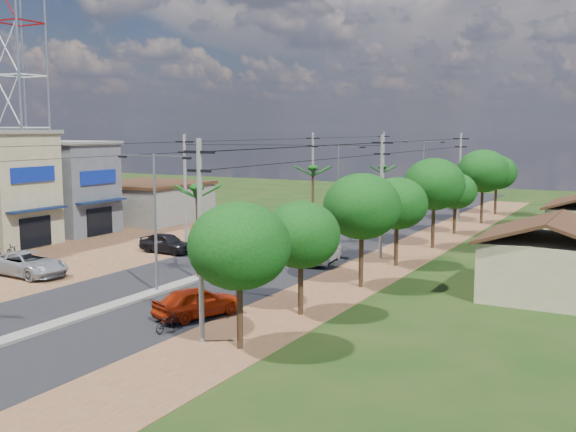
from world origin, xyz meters
name	(u,v)px	position (x,y,z in m)	size (l,w,h in m)	color
ground	(157,293)	(0.00, 0.00, 0.00)	(160.00, 160.00, 0.00)	black
road	(284,252)	(0.00, 15.00, 0.02)	(12.00, 110.00, 0.04)	black
median	(302,245)	(0.00, 18.00, 0.09)	(1.00, 90.00, 0.18)	#605E56
dirt_lot_west	(73,249)	(-15.00, 8.00, 0.02)	(18.00, 46.00, 0.04)	#56321D
dirt_shoulder_east	(388,262)	(8.50, 15.00, 0.01)	(5.00, 90.00, 0.03)	#56321D
shophouse_grey	(65,187)	(-21.98, 14.00, 4.16)	(9.00, 6.40, 8.30)	#484A4F
low_shed	(148,201)	(-21.00, 24.00, 1.97)	(10.40, 10.40, 3.95)	#605E56
telecom_tower	(19,21)	(-27.00, 14.00, 19.12)	(3.80, 3.80, 43.00)	gray
house_east_near	(553,255)	(20.00, 10.00, 2.39)	(7.60, 7.50, 4.60)	gray
tree_east_a	(239,246)	(9.50, -6.00, 4.49)	(4.40, 4.40, 6.37)	black
tree_east_b	(301,235)	(9.30, 0.00, 4.11)	(4.00, 4.00, 5.83)	black
tree_east_c	(362,206)	(9.70, 7.00, 4.86)	(4.60, 4.60, 6.83)	black
tree_east_d	(397,203)	(9.40, 14.00, 4.34)	(4.20, 4.20, 6.13)	black
tree_east_e	(434,184)	(9.60, 22.00, 5.09)	(4.80, 4.80, 7.14)	black
tree_east_f	(455,191)	(9.20, 30.00, 3.89)	(3.80, 3.80, 5.52)	black
tree_east_g	(483,171)	(9.80, 38.00, 5.24)	(5.00, 5.00, 7.38)	black
tree_east_h	(497,173)	(9.50, 46.00, 4.64)	(4.40, 4.40, 6.52)	black
palm_median_near	(197,192)	(0.00, 4.00, 5.54)	(2.00, 2.00, 6.15)	black
palm_median_mid	(313,172)	(0.00, 20.00, 5.90)	(2.00, 2.00, 6.55)	black
palm_median_far	(382,169)	(0.00, 36.00, 5.26)	(2.00, 2.00, 5.85)	black
streetlight_near	(155,211)	(0.00, 0.00, 4.79)	(5.10, 0.18, 8.00)	gray
streetlight_mid	(338,181)	(0.00, 25.00, 4.79)	(5.10, 0.18, 8.00)	gray
streetlight_far	(423,167)	(0.00, 50.00, 4.79)	(5.10, 0.18, 8.00)	gray
utility_pole_w_b	(185,189)	(-7.00, 12.00, 4.76)	(1.60, 0.24, 9.00)	#605E56
utility_pole_w_c	(313,173)	(-7.00, 34.00, 4.76)	(1.60, 0.24, 9.00)	#605E56
utility_pole_w_d	(383,164)	(-7.00, 55.00, 4.76)	(1.60, 0.24, 9.00)	#605E56
utility_pole_e_a	(200,236)	(7.50, -6.00, 4.76)	(1.60, 0.24, 9.00)	#605E56
utility_pole_e_b	(381,194)	(7.50, 16.00, 4.76)	(1.60, 0.24, 9.00)	#605E56
utility_pole_e_c	(460,175)	(7.50, 38.00, 4.76)	(1.60, 0.24, 9.00)	#605E56
car_red_near	(197,302)	(5.00, -2.93, 0.77)	(1.83, 4.54, 1.55)	#992208
car_silver_mid	(322,252)	(4.49, 12.42, 0.83)	(1.75, 5.01, 1.65)	#94979B
car_white_far	(317,217)	(-4.37, 29.81, 0.67)	(1.89, 4.64, 1.35)	#ABAAA6
car_parked_silver	(29,264)	(-10.13, -0.39, 0.78)	(2.60, 5.64, 1.57)	#94979B
car_parked_dark	(167,243)	(-7.50, 10.22, 0.76)	(1.80, 4.47, 1.52)	black
moto_rider_east	(167,323)	(5.20, -5.56, 0.43)	(0.58, 1.65, 0.87)	black
moto_rider_west_a	(255,237)	(-4.34, 17.91, 0.42)	(0.56, 1.62, 0.85)	black
moto_rider_west_b	(326,215)	(-5.00, 33.24, 0.51)	(0.48, 1.69, 1.01)	black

